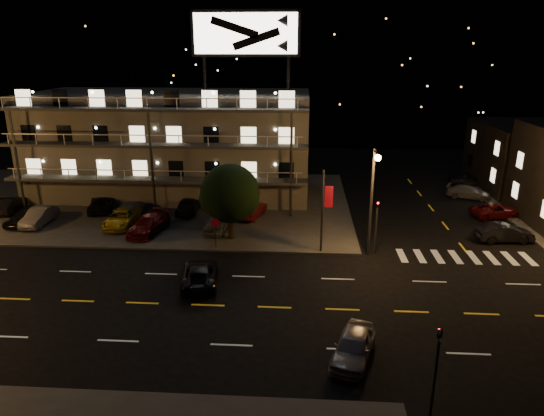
# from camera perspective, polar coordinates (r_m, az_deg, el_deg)

# --- Properties ---
(ground) EXTENTS (140.00, 140.00, 0.00)m
(ground) POSITION_cam_1_polar(r_m,az_deg,el_deg) (29.48, -3.66, -11.47)
(ground) COLOR black
(ground) RESTS_ON ground
(curb_nw) EXTENTS (44.00, 24.00, 0.15)m
(curb_nw) POSITION_cam_1_polar(r_m,az_deg,el_deg) (50.77, -16.64, 0.76)
(curb_nw) COLOR #3B3B39
(curb_nw) RESTS_ON ground
(motel) EXTENTS (28.00, 13.80, 18.10)m
(motel) POSITION_cam_1_polar(r_m,az_deg,el_deg) (51.92, -11.48, 7.53)
(motel) COLOR gray
(motel) RESTS_ON ground
(hill_backdrop) EXTENTS (120.00, 25.00, 24.00)m
(hill_backdrop) POSITION_cam_1_polar(r_m,az_deg,el_deg) (94.73, -2.13, 16.26)
(hill_backdrop) COLOR black
(hill_backdrop) RESTS_ON ground
(streetlight_nc) EXTENTS (0.44, 1.92, 8.00)m
(streetlight_nc) POSITION_cam_1_polar(r_m,az_deg,el_deg) (35.07, 11.76, 1.86)
(streetlight_nc) COLOR #2D2D30
(streetlight_nc) RESTS_ON ground
(signal_nw) EXTENTS (0.20, 0.27, 4.60)m
(signal_nw) POSITION_cam_1_polar(r_m,az_deg,el_deg) (36.39, 12.19, -1.53)
(signal_nw) COLOR #2D2D30
(signal_nw) RESTS_ON ground
(signal_sw) EXTENTS (0.20, 0.27, 4.60)m
(signal_sw) POSITION_cam_1_polar(r_m,az_deg,el_deg) (21.45, 18.75, -16.88)
(signal_sw) COLOR #2D2D30
(signal_sw) RESTS_ON ground
(banner_north) EXTENTS (0.83, 0.16, 6.40)m
(banner_north) POSITION_cam_1_polar(r_m,az_deg,el_deg) (35.64, 6.07, -0.17)
(banner_north) COLOR #2D2D30
(banner_north) RESTS_ON ground
(stop_sign) EXTENTS (0.91, 0.11, 2.61)m
(stop_sign) POSITION_cam_1_polar(r_m,az_deg,el_deg) (36.90, -6.68, -2.37)
(stop_sign) COLOR #2D2D30
(stop_sign) RESTS_ON ground
(tree) EXTENTS (4.84, 4.66, 6.09)m
(tree) POSITION_cam_1_polar(r_m,az_deg,el_deg) (37.90, -5.03, 1.52)
(tree) COLOR black
(tree) RESTS_ON curb_nw
(lot_car_0) EXTENTS (2.15, 4.14, 1.35)m
(lot_car_0) POSITION_cam_1_polar(r_m,az_deg,el_deg) (47.02, -27.16, -0.93)
(lot_car_0) COLOR black
(lot_car_0) RESTS_ON curb_nw
(lot_car_1) EXTENTS (1.59, 4.42, 1.45)m
(lot_car_1) POSITION_cam_1_polar(r_m,az_deg,el_deg) (46.40, -25.71, -0.88)
(lot_car_1) COLOR gray
(lot_car_1) RESTS_ON curb_nw
(lot_car_2) EXTENTS (2.24, 4.80, 1.33)m
(lot_car_2) POSITION_cam_1_polar(r_m,az_deg,el_deg) (43.43, -17.27, -1.17)
(lot_car_2) COLOR gold
(lot_car_2) RESTS_ON curb_nw
(lot_car_3) EXTENTS (3.02, 5.26, 1.44)m
(lot_car_3) POSITION_cam_1_polar(r_m,az_deg,el_deg) (41.20, -14.28, -1.86)
(lot_car_3) COLOR #620E0F
(lot_car_3) RESTS_ON curb_nw
(lot_car_4) EXTENTS (1.92, 4.34, 1.45)m
(lot_car_4) POSITION_cam_1_polar(r_m,az_deg,el_deg) (40.66, -6.47, -1.66)
(lot_car_4) COLOR gray
(lot_car_4) RESTS_ON curb_nw
(lot_car_5) EXTENTS (1.96, 4.38, 1.40)m
(lot_car_5) POSITION_cam_1_polar(r_m,az_deg,el_deg) (51.27, -28.47, 0.36)
(lot_car_5) COLOR black
(lot_car_5) RESTS_ON curb_nw
(lot_car_6) EXTENTS (3.35, 5.10, 1.30)m
(lot_car_6) POSITION_cam_1_polar(r_m,az_deg,el_deg) (48.19, -19.41, 0.47)
(lot_car_6) COLOR black
(lot_car_6) RESTS_ON curb_nw
(lot_car_7) EXTENTS (2.21, 4.92, 1.40)m
(lot_car_7) POSITION_cam_1_polar(r_m,az_deg,el_deg) (45.65, -16.27, -0.11)
(lot_car_7) COLOR gray
(lot_car_7) RESTS_ON curb_nw
(lot_car_8) EXTENTS (1.79, 4.39, 1.49)m
(lot_car_8) POSITION_cam_1_polar(r_m,az_deg,el_deg) (45.34, -9.82, 0.31)
(lot_car_8) COLOR black
(lot_car_8) RESTS_ON curb_nw
(lot_car_9) EXTENTS (2.43, 4.37, 1.36)m
(lot_car_9) POSITION_cam_1_polar(r_m,az_deg,el_deg) (43.65, -2.34, -0.22)
(lot_car_9) COLOR #620E0F
(lot_car_9) RESTS_ON curb_nw
(side_car_0) EXTENTS (4.50, 1.92, 1.44)m
(side_car_0) POSITION_cam_1_polar(r_m,az_deg,el_deg) (42.67, 25.67, -2.66)
(side_car_0) COLOR black
(side_car_0) RESTS_ON ground
(side_car_1) EXTENTS (4.94, 3.18, 1.27)m
(side_car_1) POSITION_cam_1_polar(r_m,az_deg,el_deg) (48.59, 24.84, -0.26)
(side_car_1) COLOR #620E0F
(side_car_1) RESTS_ON ground
(side_car_2) EXTENTS (4.70, 3.32, 1.26)m
(side_car_2) POSITION_cam_1_polar(r_m,az_deg,el_deg) (53.77, 22.14, 1.74)
(side_car_2) COLOR gray
(side_car_2) RESTS_ON ground
(side_car_3) EXTENTS (4.08, 1.73, 1.38)m
(side_car_3) POSITION_cam_1_polar(r_m,az_deg,el_deg) (58.74, 21.92, 3.12)
(side_car_3) COLOR black
(side_car_3) RESTS_ON ground
(road_car_east) EXTENTS (2.86, 4.52, 1.43)m
(road_car_east) POSITION_cam_1_polar(r_m,az_deg,el_deg) (25.01, 9.58, -15.70)
(road_car_east) COLOR gray
(road_car_east) RESTS_ON ground
(road_car_west) EXTENTS (2.95, 5.13, 1.34)m
(road_car_west) POSITION_cam_1_polar(r_m,az_deg,el_deg) (32.12, -8.50, -7.68)
(road_car_west) COLOR black
(road_car_west) RESTS_ON ground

